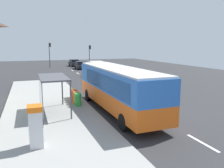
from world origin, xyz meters
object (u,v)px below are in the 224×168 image
bus (117,86)px  bus_shelter (49,85)px  traffic_light_near_side (90,52)px  ticket_machine (36,126)px  recycling_bin_yellow (73,94)px  recycling_bin_red (74,96)px  traffic_light_far_side (50,51)px  sedan_near (81,65)px  white_van (98,68)px  recycling_bin_orange (76,98)px  sedan_far (74,63)px  recycling_bin_green (78,100)px

bus → bus_shelter: bearing=170.9°
traffic_light_near_side → ticket_machine: bearing=-108.1°
ticket_machine → recycling_bin_yellow: ticket_machine is taller
bus → traffic_light_near_side: (7.21, 35.17, 1.33)m
traffic_light_near_side → recycling_bin_red: bearing=-106.9°
bus → recycling_bin_red: 4.24m
ticket_machine → traffic_light_far_side: bearing=83.8°
bus_shelter → sedan_near: bearing=73.6°
sedan_near → recycling_bin_red: bearing=-103.5°
white_van → recycling_bin_red: (-6.40, -14.36, -0.69)m
white_van → bus_shelter: size_ratio=1.31×
ticket_machine → traffic_light_far_side: (4.38, 40.57, 2.32)m
ticket_machine → recycling_bin_red: ticket_machine is taller
bus_shelter → recycling_bin_orange: bearing=38.8°
sedan_far → recycling_bin_yellow: (-6.50, -33.01, -0.14)m
recycling_bin_red → traffic_light_far_side: 32.88m
ticket_machine → traffic_light_far_side: size_ratio=0.37×
traffic_light_far_side → bus_shelter: size_ratio=1.32×
traffic_light_near_side → traffic_light_far_side: 8.65m
ticket_machine → recycling_bin_yellow: 9.15m
recycling_bin_green → traffic_light_near_side: (9.70, 33.34, 2.52)m
white_van → traffic_light_near_side: traffic_light_near_side is taller
bus → sedan_far: bearing=83.8°
traffic_light_near_side → bus_shelter: 36.44m
bus → recycling_bin_green: bus is taller
traffic_light_far_side → recycling_bin_yellow: bearing=-92.0°
traffic_light_near_side → bus_shelter: size_ratio=1.19×
bus → ticket_machine: bus is taller
white_van → recycling_bin_orange: (-6.40, -15.06, -0.69)m
recycling_bin_yellow → traffic_light_far_side: 32.18m
recycling_bin_green → sedan_far: bearing=79.5°
recycling_bin_orange → traffic_light_near_side: traffic_light_near_side is taller
recycling_bin_yellow → traffic_light_near_side: traffic_light_near_side is taller
sedan_near → bus_shelter: bearing=-106.4°
sedan_far → recycling_bin_green: bearing=-100.5°
ticket_machine → traffic_light_near_side: bearing=71.9°
bus → recycling_bin_green: size_ratio=11.63×
white_van → bus_shelter: (-8.61, -16.83, 0.75)m
recycling_bin_yellow → sedan_far: bearing=78.9°
sedan_near → recycling_bin_orange: 28.52m
traffic_light_near_side → recycling_bin_orange: bearing=-106.6°
ticket_machine → bus_shelter: size_ratio=0.48×
recycling_bin_orange → recycling_bin_red: size_ratio=1.00×
ticket_machine → recycling_bin_yellow: bearing=69.0°
bus → ticket_machine: (-5.77, -4.60, -0.67)m
bus → sedan_far: 37.17m
recycling_bin_green → traffic_light_far_side: size_ratio=0.18×
sedan_near → bus: bearing=-97.5°
white_van → traffic_light_near_side: (3.30, 17.58, 1.83)m
traffic_light_far_side → sedan_near: bearing=-46.4°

